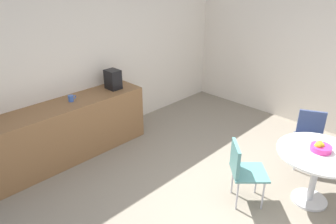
{
  "coord_description": "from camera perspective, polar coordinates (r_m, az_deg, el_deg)",
  "views": [
    {
      "loc": [
        -2.73,
        -1.45,
        2.76
      ],
      "look_at": [
        0.06,
        1.27,
        0.95
      ],
      "focal_mm": 33.78,
      "sensor_mm": 36.0,
      "label": 1
    }
  ],
  "objects": [
    {
      "name": "ground_plane",
      "position": [
        4.14,
        12.68,
        -17.64
      ],
      "size": [
        6.0,
        6.0,
        0.0
      ],
      "primitive_type": "plane",
      "color": "gray"
    },
    {
      "name": "mug_green",
      "position": [
        5.4,
        -10.26,
        4.89
      ],
      "size": [
        0.13,
        0.08,
        0.09
      ],
      "color": "#338C59",
      "rests_on": "counter_block"
    },
    {
      "name": "wall_back",
      "position": [
        5.42,
        -13.82,
        8.55
      ],
      "size": [
        6.0,
        0.1,
        2.6
      ],
      "primitive_type": "cube",
      "color": "silver",
      "rests_on": "ground_plane"
    },
    {
      "name": "chair_teal",
      "position": [
        4.03,
        13.18,
        -9.58
      ],
      "size": [
        0.59,
        0.59,
        0.83
      ],
      "color": "silver",
      "rests_on": "ground_plane"
    },
    {
      "name": "round_table",
      "position": [
        4.3,
        25.38,
        -8.28
      ],
      "size": [
        1.0,
        1.0,
        0.73
      ],
      "color": "silver",
      "rests_on": "ground_plane"
    },
    {
      "name": "fruit_bowl",
      "position": [
        4.23,
        25.8,
        -5.74
      ],
      "size": [
        0.25,
        0.25,
        0.13
      ],
      "color": "#D8338C",
      "rests_on": "round_table"
    },
    {
      "name": "coffee_maker",
      "position": [
        5.3,
        -9.9,
        5.82
      ],
      "size": [
        0.2,
        0.24,
        0.32
      ],
      "primitive_type": "cube",
      "color": "black",
      "rests_on": "counter_block"
    },
    {
      "name": "counter_block",
      "position": [
        5.11,
        -17.53,
        -3.23
      ],
      "size": [
        2.54,
        0.6,
        0.9
      ],
      "primitive_type": "cube",
      "color": "brown",
      "rests_on": "ground_plane"
    },
    {
      "name": "chair_navy",
      "position": [
        5.13,
        24.27,
        -3.39
      ],
      "size": [
        0.56,
        0.56,
        0.83
      ],
      "color": "silver",
      "rests_on": "ground_plane"
    },
    {
      "name": "mug_white",
      "position": [
        4.98,
        -17.09,
        2.38
      ],
      "size": [
        0.13,
        0.08,
        0.09
      ],
      "color": "#3F66BF",
      "rests_on": "counter_block"
    }
  ]
}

